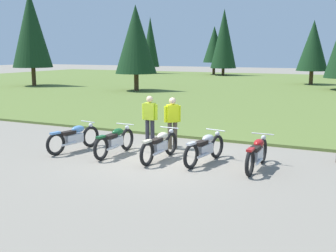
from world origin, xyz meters
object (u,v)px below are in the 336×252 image
Objects in this scene: motorcycle_sky_blue at (74,137)px; motorcycle_british_green at (115,141)px; motorcycle_red at (257,153)px; rider_with_back_turned at (172,120)px; motorcycle_silver at (205,148)px; motorcycle_cream at (160,145)px; rider_near_row_end at (150,118)px.

motorcycle_sky_blue and motorcycle_british_green have the same top height.
motorcycle_red is at bearing 4.05° from motorcycle_sky_blue.
motorcycle_silver is at bearing -37.51° from rider_with_back_turned.
motorcycle_red is at bearing 3.79° from motorcycle_british_green.
motorcycle_silver and motorcycle_red have the same top height.
motorcycle_red is at bearing 5.15° from motorcycle_cream.
motorcycle_british_green is 1.26× the size of rider_near_row_end.
motorcycle_silver is 2.02m from rider_with_back_turned.
motorcycle_british_green is at bearing -176.21° from motorcycle_red.
rider_near_row_end is (1.81, 1.69, 0.51)m from motorcycle_sky_blue.
motorcycle_cream is at bearing -53.74° from rider_near_row_end.
motorcycle_sky_blue is 0.99× the size of motorcycle_british_green.
motorcycle_british_green and motorcycle_silver have the same top height.
motorcycle_sky_blue is 1.44m from motorcycle_british_green.
rider_with_back_turned is at bearing 30.60° from motorcycle_sky_blue.
rider_near_row_end reaches higher than motorcycle_cream.
motorcycle_sky_blue is at bearing -175.20° from motorcycle_british_green.
rider_with_back_turned reaches higher than motorcycle_cream.
motorcycle_silver is (4.23, 0.40, 0.00)m from motorcycle_sky_blue.
rider_with_back_turned is (1.25, 1.47, 0.51)m from motorcycle_british_green.
rider_with_back_turned is 1.00× the size of rider_near_row_end.
motorcycle_british_green is 1.26× the size of rider_with_back_turned.
rider_with_back_turned is at bearing 49.59° from motorcycle_british_green.
motorcycle_cream is 1.26× the size of rider_with_back_turned.
rider_with_back_turned is at bearing 142.49° from motorcycle_silver.
motorcycle_cream is at bearing -169.33° from motorcycle_silver.
motorcycle_cream is 1.01× the size of motorcycle_silver.
rider_near_row_end is at bearing 151.94° from motorcycle_silver.
motorcycle_sky_blue is at bearing -137.06° from rider_near_row_end.
motorcycle_cream is 1.00× the size of motorcycle_red.
rider_near_row_end reaches higher than motorcycle_british_green.
rider_near_row_end is (-0.87, 0.10, 0.00)m from rider_with_back_turned.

